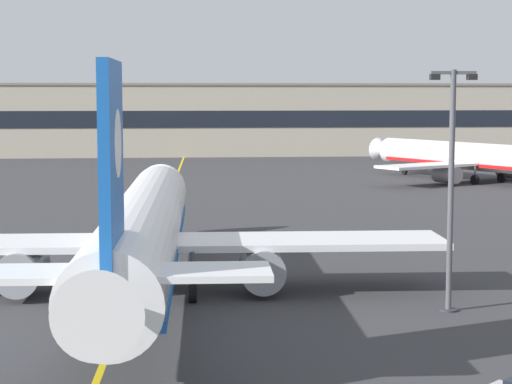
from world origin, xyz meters
The scene contains 7 objects.
ground_plane centered at (0.00, 0.00, 0.00)m, with size 400.00×400.00×0.00m, color #353538.
taxiway_centreline centered at (0.00, 30.00, 0.00)m, with size 0.30×180.00×0.01m, color yellow.
airliner_foreground centered at (-0.13, 8.73, 3.37)m, with size 32.14×41.49×11.65m.
airliner_background centered at (37.70, 66.99, 2.94)m, with size 26.55×33.12×10.16m.
apron_lamp_post centered at (14.73, 3.77, 6.11)m, with size 2.24×0.90×11.64m.
safety_cone_by_nose_gear centered at (2.02, 26.03, 0.26)m, with size 0.44×0.44×0.55m.
terminal_building centered at (8.46, 119.47, 6.16)m, with size 164.71×12.40×12.30m.
Camera 1 is at (1.45, -38.86, 10.48)m, focal length 64.37 mm.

